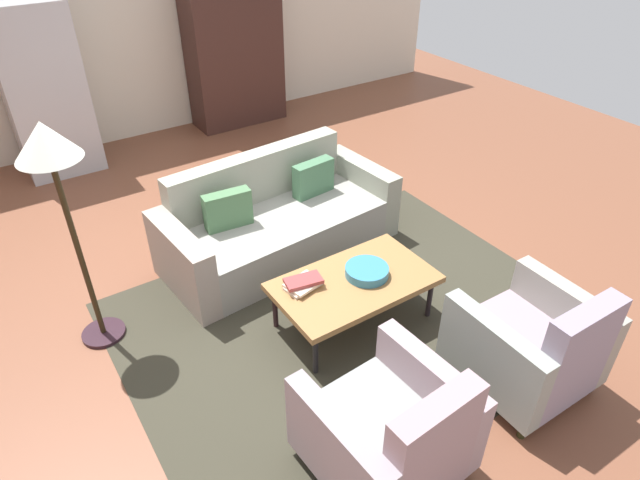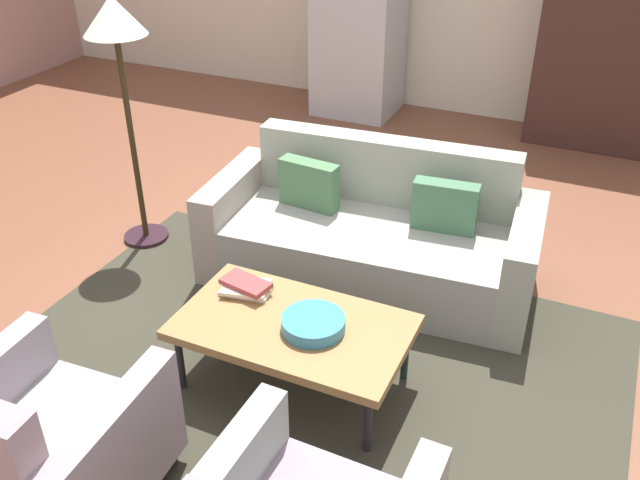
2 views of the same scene
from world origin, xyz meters
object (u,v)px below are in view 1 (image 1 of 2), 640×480
Objects in this scene: coffee_table at (354,284)px; armchair_right at (534,349)px; armchair_left at (393,436)px; book_stack at (303,283)px; couch at (275,222)px; floor_lamp at (52,164)px; cabinet at (234,55)px; refrigerator at (44,89)px; fruit_bowl at (367,271)px.

coffee_table is 1.36× the size of armchair_right.
armchair_left is 3.02× the size of book_stack.
couch is 2.43m from armchair_right.
floor_lamp is (-1.67, 0.92, 1.07)m from coffee_table.
cabinet is 0.97× the size of refrigerator.
floor_lamp is (-0.42, -3.10, 0.52)m from refrigerator.
floor_lamp is (-1.07, 2.09, 1.10)m from armchair_left.
book_stack is (-0.47, 0.14, 0.00)m from fruit_bowl.
floor_lamp is at bearing 114.04° from armchair_left.
armchair_right is 3.27m from floor_lamp.
armchair_right is (0.61, -2.35, 0.06)m from couch.
floor_lamp is (-2.27, 2.09, 1.10)m from armchair_right.
couch is 1.20m from fruit_bowl.
couch is 6.59× the size of fruit_bowl.
cabinet reaches higher than armchair_right.
armchair_right is 1.62m from book_stack.
coffee_table is 0.39m from book_stack.
refrigerator is (-2.35, -0.10, 0.03)m from cabinet.
couch is 2.46× the size of armchair_left.
book_stack is 1.83m from floor_lamp.
book_stack is (-0.96, 1.31, 0.10)m from armchair_right.
fruit_bowl is 1.13× the size of book_stack.
armchair_right is at bearing -62.83° from coffee_table.
couch is 1.80× the size of coffee_table.
coffee_table is 4.12× the size of book_stack.
armchair_right reaches higher than fruit_bowl.
couch is at bearing 8.94° from floor_lamp.
coffee_table is at bearing -104.91° from cabinet.
cabinet is (1.10, 4.13, 0.53)m from coffee_table.
cabinet is at bearing 76.60° from fruit_bowl.
refrigerator is at bearing 107.24° from coffee_table.
fruit_bowl is at bearing 113.59° from armchair_right.
cabinet reaches higher than coffee_table.
coffee_table is at bearing -72.76° from refrigerator.
coffee_table is 0.65× the size of refrigerator.
floor_lamp is at bearing 4.40° from couch.
couch is 1.19m from coffee_table.
cabinet is at bearing 2.55° from refrigerator.
book_stack is at bearing -110.07° from cabinet.
cabinet is (1.69, 5.29, 0.56)m from armchair_left.
armchair_right reaches higher than coffee_table.
armchair_right is at bearing -3.11° from armchair_left.
cabinet is 2.35m from refrigerator.
refrigerator is at bearing 108.72° from fruit_bowl.
fruit_bowl is 0.18× the size of cabinet.
floor_lamp reaches higher than couch.
armchair_left reaches higher than book_stack.
floor_lamp is (-1.78, 0.92, 1.00)m from fruit_bowl.
armchair_right is 1.27m from fruit_bowl.
couch is 1.26× the size of floor_lamp.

